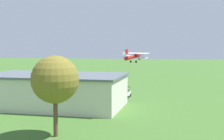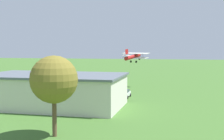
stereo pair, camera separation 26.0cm
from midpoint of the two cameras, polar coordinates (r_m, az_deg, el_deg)
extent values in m
plane|color=#3D6628|center=(84.00, 1.77, -2.96)|extent=(400.00, 400.00, 0.00)
cube|color=beige|center=(54.88, -10.82, -3.99)|extent=(24.22, 13.84, 5.44)
cube|color=slate|center=(54.55, -10.86, -0.97)|extent=(24.82, 14.45, 0.35)
cube|color=#384251|center=(61.30, -8.18, -3.56)|extent=(8.47, 0.18, 4.46)
cylinder|color=#B21E1E|center=(82.59, 4.00, 2.50)|extent=(3.93, 5.72, 1.96)
cone|color=black|center=(85.17, 5.40, 2.19)|extent=(1.02, 1.06, 0.82)
cube|color=silver|center=(83.12, 4.30, 2.33)|extent=(8.29, 5.74, 0.37)
cube|color=silver|center=(83.53, 4.54, 3.15)|extent=(8.29, 5.74, 0.37)
cube|color=#B21E1E|center=(80.66, 2.89, 3.48)|extent=(0.74, 1.17, 1.46)
cube|color=silver|center=(80.55, 2.81, 2.77)|extent=(2.70, 2.09, 0.22)
cylinder|color=black|center=(82.34, 4.68, 1.56)|extent=(0.44, 0.62, 0.64)
cylinder|color=black|center=(83.54, 3.66, 1.61)|extent=(0.44, 0.62, 0.64)
cylinder|color=#332D28|center=(81.60, 5.94, 2.70)|extent=(0.21, 0.28, 1.26)
cylinder|color=#332D28|center=(85.10, 2.96, 2.78)|extent=(0.21, 0.28, 1.26)
cube|color=white|center=(64.09, 2.53, -4.56)|extent=(1.92, 4.58, 0.78)
cube|color=#2D3842|center=(64.00, 2.53, -3.99)|extent=(1.66, 2.58, 0.50)
cylinder|color=black|center=(62.48, 3.08, -5.15)|extent=(0.23, 0.64, 0.64)
cylinder|color=black|center=(62.84, 1.42, -5.09)|extent=(0.23, 0.64, 0.64)
cylinder|color=black|center=(65.48, 3.59, -4.72)|extent=(0.23, 0.64, 0.64)
cylinder|color=black|center=(65.83, 2.00, -4.67)|extent=(0.23, 0.64, 0.64)
cube|color=#B7B7BC|center=(71.45, -12.68, -3.77)|extent=(2.17, 4.32, 0.72)
cube|color=#2D3842|center=(71.37, -12.69, -3.28)|extent=(1.78, 2.47, 0.51)
cylinder|color=black|center=(69.89, -12.39, -4.24)|extent=(0.28, 0.66, 0.64)
cylinder|color=black|center=(70.50, -13.75, -4.19)|extent=(0.28, 0.66, 0.64)
cylinder|color=black|center=(72.53, -11.63, -3.93)|extent=(0.28, 0.66, 0.64)
cylinder|color=black|center=(73.12, -12.95, -3.88)|extent=(0.28, 0.66, 0.64)
cube|color=black|center=(74.52, -17.36, -3.51)|extent=(2.14, 4.27, 0.80)
cube|color=#2D3842|center=(74.44, -17.38, -2.97)|extent=(1.78, 2.44, 0.62)
cylinder|color=black|center=(72.91, -17.39, -3.99)|extent=(0.27, 0.65, 0.64)
cylinder|color=black|center=(73.96, -18.56, -3.90)|extent=(0.27, 0.65, 0.64)
cylinder|color=black|center=(75.23, -16.17, -3.72)|extent=(0.27, 0.65, 0.64)
cylinder|color=black|center=(76.24, -17.32, -3.64)|extent=(0.27, 0.65, 0.64)
cylinder|color=black|center=(79.10, -20.36, -3.43)|extent=(0.25, 0.65, 0.64)
cylinder|color=#72338C|center=(71.42, -7.81, -3.93)|extent=(0.38, 0.38, 0.82)
cylinder|color=orange|center=(71.33, -7.82, -3.38)|extent=(0.45, 0.45, 0.58)
sphere|color=brown|center=(71.28, -7.82, -3.06)|extent=(0.22, 0.22, 0.22)
cylinder|color=#B23333|center=(74.30, -13.81, -3.71)|extent=(0.34, 0.34, 0.80)
cylinder|color=#72338C|center=(74.21, -13.82, -3.18)|extent=(0.40, 0.40, 0.57)
sphere|color=#9E704C|center=(74.16, -13.82, -2.88)|extent=(0.22, 0.22, 0.22)
cylinder|color=navy|center=(68.59, -14.59, -4.37)|extent=(0.42, 0.42, 0.82)
cylinder|color=#72338C|center=(68.49, -14.60, -3.79)|extent=(0.50, 0.50, 0.58)
sphere|color=brown|center=(68.44, -14.60, -3.46)|extent=(0.22, 0.22, 0.22)
cylinder|color=brown|center=(36.60, -10.61, -8.37)|extent=(0.53, 0.53, 5.09)
sphere|color=olive|center=(35.92, -10.70, -1.76)|extent=(5.63, 5.63, 5.63)
camera|label=1|loc=(0.13, -89.90, 0.01)|focal=48.43mm
camera|label=2|loc=(0.13, 90.10, -0.01)|focal=48.43mm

